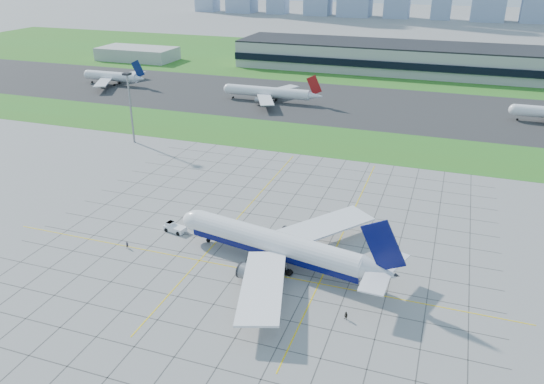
# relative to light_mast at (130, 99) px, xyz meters

# --- Properties ---
(ground) EXTENTS (1400.00, 1400.00, 0.00)m
(ground) POSITION_rel_light_mast_xyz_m (70.00, -65.00, -16.18)
(ground) COLOR #9C9C96
(ground) RESTS_ON ground
(grass_median) EXTENTS (700.00, 35.00, 0.04)m
(grass_median) POSITION_rel_light_mast_xyz_m (70.00, 25.00, -16.16)
(grass_median) COLOR #3B7421
(grass_median) RESTS_ON ground
(asphalt_taxiway) EXTENTS (700.00, 75.00, 0.04)m
(asphalt_taxiway) POSITION_rel_light_mast_xyz_m (70.00, 80.00, -16.15)
(asphalt_taxiway) COLOR #383838
(asphalt_taxiway) RESTS_ON ground
(grass_far) EXTENTS (700.00, 145.00, 0.04)m
(grass_far) POSITION_rel_light_mast_xyz_m (70.00, 190.00, -16.16)
(grass_far) COLOR #3B7421
(grass_far) RESTS_ON ground
(apron_markings) EXTENTS (120.00, 130.00, 0.03)m
(apron_markings) POSITION_rel_light_mast_xyz_m (70.43, -53.91, -16.17)
(apron_markings) COLOR #474744
(apron_markings) RESTS_ON ground
(terminal) EXTENTS (260.00, 43.00, 15.80)m
(terminal) POSITION_rel_light_mast_xyz_m (110.00, 164.87, -8.29)
(terminal) COLOR #B7B7B2
(terminal) RESTS_ON ground
(service_block) EXTENTS (50.00, 25.00, 8.00)m
(service_block) POSITION_rel_light_mast_xyz_m (-90.00, 145.00, -12.18)
(service_block) COLOR #B7B7B2
(service_block) RESTS_ON ground
(light_mast) EXTENTS (2.50, 2.50, 25.60)m
(light_mast) POSITION_rel_light_mast_xyz_m (0.00, 0.00, 0.00)
(light_mast) COLOR gray
(light_mast) RESTS_ON ground
(airliner) EXTENTS (54.12, 54.34, 17.18)m
(airliner) POSITION_rel_light_mast_xyz_m (76.82, -62.22, -11.48)
(airliner) COLOR white
(airliner) RESTS_ON ground
(pushback_tug) EXTENTS (8.36, 3.75, 2.30)m
(pushback_tug) POSITION_rel_light_mast_xyz_m (47.81, -56.48, -15.16)
(pushback_tug) COLOR white
(pushback_tug) RESTS_ON ground
(crew_near) EXTENTS (0.66, 0.75, 1.72)m
(crew_near) POSITION_rel_light_mast_xyz_m (41.38, -67.60, -15.32)
(crew_near) COLOR black
(crew_near) RESTS_ON ground
(crew_far) EXTENTS (1.06, 0.99, 1.75)m
(crew_far) POSITION_rel_light_mast_xyz_m (95.87, -77.09, -15.31)
(crew_far) COLOR #2A241C
(crew_far) RESTS_ON ground
(distant_jet_0) EXTENTS (35.00, 42.66, 14.08)m
(distant_jet_0) POSITION_rel_light_mast_xyz_m (-62.49, 77.83, -11.70)
(distant_jet_0) COLOR white
(distant_jet_0) RESTS_ON ground
(distant_jet_1) EXTENTS (46.07, 42.66, 14.08)m
(distant_jet_1) POSITION_rel_light_mast_xyz_m (27.32, 72.08, -11.69)
(distant_jet_1) COLOR white
(distant_jet_1) RESTS_ON ground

